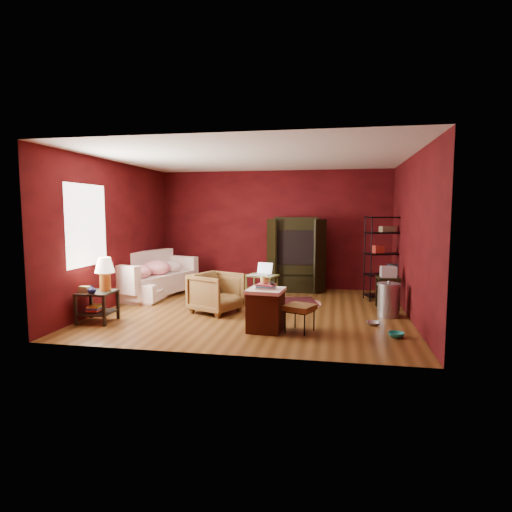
{
  "coord_description": "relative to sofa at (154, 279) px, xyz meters",
  "views": [
    {
      "loc": [
        1.47,
        -7.67,
        1.84
      ],
      "look_at": [
        0.0,
        0.2,
        1.0
      ],
      "focal_mm": 30.0,
      "sensor_mm": 36.0,
      "label": 1
    }
  ],
  "objects": [
    {
      "name": "laptop_desk",
      "position": [
        2.4,
        -0.04,
        0.1
      ],
      "size": [
        0.72,
        0.62,
        0.77
      ],
      "rotation": [
        0.0,
        0.0,
        -0.31
      ],
      "color": "olive",
      "rests_on": "ground"
    },
    {
      "name": "mug",
      "position": [
        2.82,
        -2.25,
        0.42
      ],
      "size": [
        0.16,
        0.15,
        0.13
      ],
      "primitive_type": "imported",
      "rotation": [
        0.0,
        0.0,
        -0.36
      ],
      "color": "#FAFA7A",
      "rests_on": "hamper"
    },
    {
      "name": "vase",
      "position": [
        0.03,
        -2.45,
        0.21
      ],
      "size": [
        0.18,
        0.18,
        0.14
      ],
      "primitive_type": "imported",
      "rotation": [
        0.0,
        0.0,
        -0.38
      ],
      "color": "#0B123B",
      "rests_on": "side_table"
    },
    {
      "name": "footstool",
      "position": [
        3.36,
        -2.22,
        -0.01
      ],
      "size": [
        0.53,
        0.53,
        0.42
      ],
      "rotation": [
        0.0,
        0.0,
        -0.39
      ],
      "color": "black",
      "rests_on": "ground"
    },
    {
      "name": "hamper",
      "position": [
        2.84,
        -2.27,
        -0.03
      ],
      "size": [
        0.58,
        0.58,
        0.75
      ],
      "rotation": [
        0.0,
        0.0,
        -0.09
      ],
      "color": "#411B0F",
      "rests_on": "ground"
    },
    {
      "name": "rug_oriental",
      "position": [
        2.88,
        -0.15,
        -0.36
      ],
      "size": [
        1.43,
        1.13,
        0.01
      ],
      "rotation": [
        0.0,
        0.0,
        0.25
      ],
      "color": "#53161C",
      "rests_on": "ground"
    },
    {
      "name": "small_stand",
      "position": [
        4.86,
        -0.34,
        0.23
      ],
      "size": [
        0.43,
        0.43,
        0.81
      ],
      "rotation": [
        0.0,
        0.0,
        0.07
      ],
      "color": "black",
      "rests_on": "ground"
    },
    {
      "name": "room",
      "position": [
        2.37,
        -0.98,
        1.03
      ],
      "size": [
        5.54,
        5.04,
        2.84
      ],
      "color": "brown",
      "rests_on": "ground"
    },
    {
      "name": "sofa",
      "position": [
        0.0,
        0.0,
        0.0
      ],
      "size": [
        0.59,
        1.93,
        0.75
      ],
      "primitive_type": "imported",
      "rotation": [
        0.0,
        0.0,
        1.59
      ],
      "color": "white",
      "rests_on": "ground"
    },
    {
      "name": "side_table",
      "position": [
        0.05,
        -2.2,
        0.27
      ],
      "size": [
        0.57,
        0.57,
        1.08
      ],
      "rotation": [
        0.0,
        0.0,
        0.05
      ],
      "color": "black",
      "rests_on": "ground"
    },
    {
      "name": "pet_bowl_steel",
      "position": [
        4.51,
        -1.62,
        -0.26
      ],
      "size": [
        0.24,
        0.06,
        0.24
      ],
      "primitive_type": "imported",
      "rotation": [
        0.0,
        0.0,
        -0.0
      ],
      "color": "#AEB1B5",
      "rests_on": "ground"
    },
    {
      "name": "rug_round",
      "position": [
        2.99,
        -0.25,
        -0.37
      ],
      "size": [
        1.4,
        1.4,
        0.01
      ],
      "rotation": [
        0.0,
        0.0,
        -0.11
      ],
      "color": "beige",
      "rests_on": "ground"
    },
    {
      "name": "pet_bowl_turquoise",
      "position": [
        4.78,
        -2.25,
        -0.26
      ],
      "size": [
        0.24,
        0.15,
        0.23
      ],
      "primitive_type": "imported",
      "rotation": [
        0.0,
        0.0,
        -0.36
      ],
      "color": "teal",
      "rests_on": "ground"
    },
    {
      "name": "armchair",
      "position": [
        1.76,
        -1.24,
        0.02
      ],
      "size": [
        0.98,
        1.01,
        0.8
      ],
      "primitive_type": "imported",
      "rotation": [
        0.0,
        0.0,
        1.14
      ],
      "color": "black",
      "rests_on": "ground"
    },
    {
      "name": "sofa_cushions",
      "position": [
        -0.03,
        -0.02,
        0.05
      ],
      "size": [
        1.4,
        2.24,
        0.88
      ],
      "rotation": [
        0.0,
        0.0,
        -0.3
      ],
      "color": "white",
      "rests_on": "sofa"
    },
    {
      "name": "wire_shelving",
      "position": [
        4.93,
        0.52,
        0.58
      ],
      "size": [
        0.92,
        0.61,
        1.73
      ],
      "rotation": [
        0.0,
        0.0,
        0.32
      ],
      "color": "black",
      "rests_on": "ground"
    },
    {
      "name": "tv_armoire",
      "position": [
        3.0,
        1.1,
        0.51
      ],
      "size": [
        1.35,
        0.72,
        1.71
      ],
      "rotation": [
        0.0,
        0.0,
        0.02
      ],
      "color": "black",
      "rests_on": "ground"
    },
    {
      "name": "trash_can",
      "position": [
        4.8,
        -0.99,
        -0.08
      ],
      "size": [
        0.41,
        0.41,
        0.64
      ],
      "rotation": [
        0.0,
        0.0,
        0.02
      ],
      "color": "#A5A7AD",
      "rests_on": "ground"
    }
  ]
}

